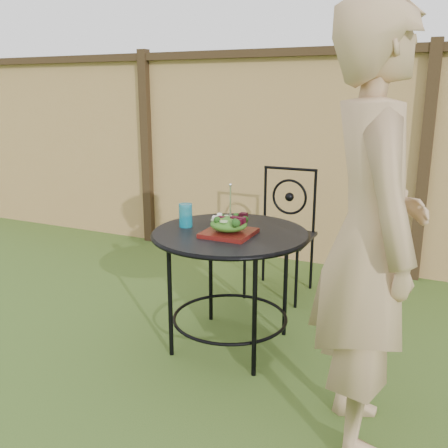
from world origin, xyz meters
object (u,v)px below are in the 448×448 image
object	(u,v)px
patio_chair	(282,229)
diner	(370,238)
patio_table	(230,254)
salad_plate	(229,233)

from	to	relation	value
patio_chair	diner	distance (m)	1.75
patio_chair	diner	bearing A→B (deg)	-59.62
patio_table	salad_plate	bearing A→B (deg)	-72.41
patio_table	patio_chair	xyz separation A→B (m)	(0.00, 0.95, -0.08)
salad_plate	patio_chair	bearing A→B (deg)	91.05
patio_chair	diner	xyz separation A→B (m)	(0.86, -1.46, 0.43)
patio_chair	salad_plate	size ratio (longest dim) A/B	3.52
diner	patio_table	bearing A→B (deg)	36.51
patio_table	diner	xyz separation A→B (m)	(0.86, -0.51, 0.34)
patio_table	diner	size ratio (longest dim) A/B	0.50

